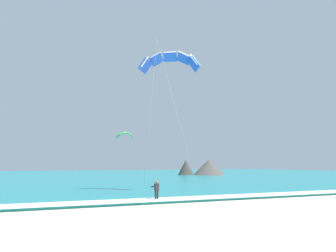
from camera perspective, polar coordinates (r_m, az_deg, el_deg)
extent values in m
cube|color=teal|center=(83.70, -13.00, -8.56)|extent=(200.00, 120.00, 0.20)
cube|color=white|center=(27.66, 9.15, -12.33)|extent=(200.00, 2.45, 0.04)
ellipsoid|color=white|center=(25.43, -2.06, -13.34)|extent=(0.84, 1.47, 0.05)
cube|color=black|center=(25.65, -2.25, -13.19)|extent=(0.17, 0.10, 0.04)
cube|color=black|center=(25.20, -1.86, -13.30)|extent=(0.17, 0.10, 0.04)
cylinder|color=#232328|center=(25.33, -2.23, -12.47)|extent=(0.14, 0.14, 0.84)
cylinder|color=#232328|center=(25.45, -1.87, -12.44)|extent=(0.14, 0.14, 0.84)
cube|color=#232328|center=(25.33, -2.05, -10.84)|extent=(0.38, 0.29, 0.60)
sphere|color=#9E704C|center=(25.30, -2.04, -9.84)|extent=(0.22, 0.22, 0.22)
cylinder|color=#232328|center=(25.34, -2.60, -10.72)|extent=(0.24, 0.51, 0.22)
cylinder|color=#232328|center=(25.56, -1.95, -10.69)|extent=(0.24, 0.51, 0.22)
cylinder|color=black|center=(25.62, -2.58, -10.67)|extent=(0.54, 0.20, 0.04)
cube|color=#3F3F42|center=(25.44, -2.22, -11.31)|extent=(0.14, 0.11, 0.10)
cube|color=blue|center=(34.15, 4.67, 11.01)|extent=(0.87, 1.52, 1.61)
cube|color=white|center=(33.88, 4.63, 11.76)|extent=(0.77, 0.58, 1.21)
cube|color=blue|center=(35.02, 2.81, 11.95)|extent=(1.41, 1.66, 1.36)
cube|color=white|center=(34.76, 2.75, 12.68)|extent=(1.13, 0.80, 0.80)
cube|color=blue|center=(35.46, 0.42, 12.20)|extent=(1.74, 1.62, 0.80)
cube|color=white|center=(35.20, 0.33, 12.93)|extent=(1.26, 0.87, 0.21)
cube|color=blue|center=(35.38, -2.04, 11.75)|extent=(1.82, 1.42, 1.36)
cube|color=white|center=(35.13, -2.15, 12.47)|extent=(1.14, 0.80, 0.80)
cube|color=blue|center=(34.80, -4.08, 10.66)|extent=(1.69, 1.10, 1.61)
cube|color=white|center=(34.54, -4.22, 11.39)|extent=(0.85, 0.58, 1.21)
cylinder|color=#B2B2B7|center=(29.35, 1.76, 1.73)|extent=(6.03, 4.85, 12.17)
cylinder|color=#B2B2B7|center=(29.74, -3.24, 1.63)|extent=(1.54, 7.51, 12.17)
cube|color=green|center=(69.80, -8.96, -1.83)|extent=(0.89, 0.72, 0.99)
cube|color=white|center=(70.09, -9.02, -1.70)|extent=(0.60, 0.15, 0.78)
cube|color=green|center=(69.76, -8.31, -1.36)|extent=(1.02, 0.72, 0.81)
cube|color=white|center=(70.05, -8.37, -1.24)|extent=(0.82, 0.15, 0.51)
cube|color=green|center=(69.94, -7.53, -1.22)|extent=(0.92, 0.73, 0.44)
cube|color=white|center=(70.22, -7.60, -1.09)|extent=(0.86, 0.16, 0.13)
cube|color=green|center=(70.29, -6.82, -1.43)|extent=(1.00, 0.73, 0.81)
cube|color=white|center=(70.57, -6.88, -1.30)|extent=(0.82, 0.15, 0.51)
cube|color=green|center=(70.73, -6.32, -1.93)|extent=(0.87, 0.72, 0.99)
cube|color=white|center=(71.01, -6.39, -1.80)|extent=(0.60, 0.15, 0.78)
cone|color=#47423D|center=(82.45, 3.19, -7.45)|extent=(4.30, 4.30, 3.93)
cone|color=#56514C|center=(81.80, 7.28, -7.36)|extent=(8.50, 8.50, 4.09)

